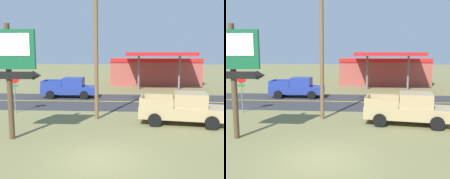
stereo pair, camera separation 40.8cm
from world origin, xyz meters
TOP-DOWN VIEW (x-y plane):
  - ground_plane at (0.00, 0.00)m, footprint 180.00×180.00m
  - road_asphalt at (0.00, 13.00)m, footprint 140.00×8.00m
  - road_centre_line at (0.00, 13.00)m, footprint 126.00×0.20m
  - motel_sign at (-4.71, 2.26)m, footprint 3.11×0.54m
  - stop_sign at (-7.07, 8.17)m, footprint 0.80×0.08m
  - utility_pole at (-0.94, 6.70)m, footprint 2.05×0.26m
  - gas_station at (4.82, 27.03)m, footprint 12.00×11.50m
  - pickup_tan_parked_on_lawn at (4.51, 5.78)m, footprint 5.44×2.82m
  - pickup_blue_on_road at (-4.53, 15.00)m, footprint 5.20×2.24m

SIDE VIEW (x-z plane):
  - ground_plane at x=0.00m, z-range 0.00..0.00m
  - road_asphalt at x=0.00m, z-range 0.00..0.02m
  - road_centre_line at x=0.00m, z-range 0.02..0.03m
  - pickup_tan_parked_on_lawn at x=4.51m, z-range -0.02..1.94m
  - pickup_blue_on_road at x=-4.53m, z-range -0.02..1.94m
  - gas_station at x=4.82m, z-range -0.26..4.14m
  - stop_sign at x=-7.07m, z-range 0.55..3.50m
  - motel_sign at x=-4.71m, z-range 1.03..6.80m
  - utility_pole at x=-0.94m, z-range 0.33..9.79m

